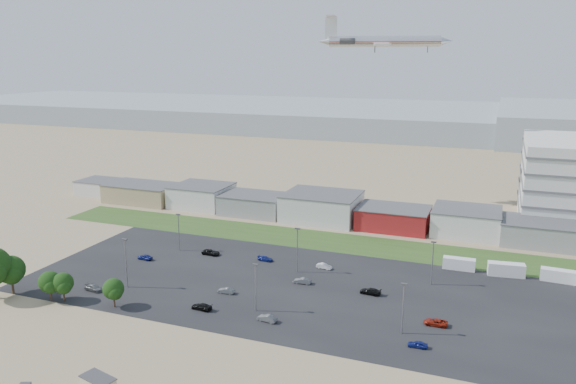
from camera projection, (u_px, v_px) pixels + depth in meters
The scene contains 31 objects.
ground at pixel (237, 323), 104.52m from camera, with size 700.00×700.00×0.00m, color #998461.
parking_lot at pixel (299, 287), 120.94m from camera, with size 120.00×50.00×0.01m, color black.
grass_strip at pixel (321, 240), 151.73m from camera, with size 160.00×16.00×0.02m, color #2F4B1C.
hills_backdrop at pixel (498, 124), 375.49m from camera, with size 700.00×200.00×9.00m, color gray, non-canonical shape.
building_row at pixel (288, 204), 173.96m from camera, with size 170.00×20.00×8.00m, color silver, non-canonical shape.
box_trailer_a at pixel (459, 264), 130.70m from camera, with size 7.27×2.27×2.73m, color silver, non-canonical shape.
box_trailer_b at pixel (506, 269), 126.80m from camera, with size 7.95×2.49×2.98m, color silver, non-canonical shape.
box_trailer_c at pixel (558, 276), 123.55m from camera, with size 7.33×2.29×2.75m, color silver, non-canonical shape.
tree_left at pixel (11, 273), 116.35m from camera, with size 6.28×6.28×9.42m, color black, non-canonical shape.
tree_mid at pixel (50, 284), 113.31m from camera, with size 4.76×4.76×7.13m, color black, non-canonical shape.
tree_right at pixel (63, 285), 113.14m from camera, with size 4.57×4.57×6.86m, color black, non-canonical shape.
tree_near at pixel (114, 291), 110.51m from camera, with size 4.48×4.48×6.72m, color black, non-canonical shape.
lightpole_front_l at pixel (126, 263), 119.62m from camera, with size 1.28×0.53×10.86m, color slate, non-canonical shape.
lightpole_front_m at pixel (256, 288), 108.43m from camera, with size 1.14×0.47×9.68m, color slate, non-canonical shape.
lightpole_front_r at pixel (403, 309), 99.48m from camera, with size 1.13×0.47×9.59m, color slate, non-canonical shape.
lightpole_back_l at pixel (179, 232), 142.75m from camera, with size 1.14×0.47×9.66m, color slate, non-canonical shape.
lightpole_back_m at pixel (297, 250), 128.13m from camera, with size 1.24×0.52×10.58m, color slate, non-canonical shape.
lightpole_back_r at pixel (432, 263), 121.13m from camera, with size 1.15×0.48×9.81m, color slate, non-canonical shape.
airliner at pixel (384, 41), 180.37m from camera, with size 43.26×29.50×12.78m, color silver, non-canonical shape.
parked_car_0 at pixel (436, 322), 103.46m from camera, with size 1.99×4.32×1.20m, color maroon.
parked_car_2 at pixel (418, 344), 95.60m from camera, with size 1.35×3.35×1.14m, color navy.
parked_car_3 at pixel (202, 307), 109.92m from camera, with size 1.76×4.32×1.25m, color black.
parked_car_4 at pixel (226, 291), 117.53m from camera, with size 1.25×3.60×1.18m, color #595B5E.
parked_car_5 at pixel (145, 257), 137.10m from camera, with size 1.55×3.86×1.32m, color navy.
parked_car_6 at pixel (265, 259), 136.31m from camera, with size 1.56×3.83×1.11m, color navy.
parked_car_7 at pixel (302, 281), 122.61m from camera, with size 1.33×3.82×1.26m, color #595B5E.
parked_car_9 at pixel (211, 252), 140.45m from camera, with size 2.13×4.62×1.28m, color black.
parked_car_10 at pixel (94, 288), 118.83m from camera, with size 1.79×4.40×1.28m, color #595B5E.
parked_car_11 at pixel (324, 266), 131.28m from camera, with size 1.28×3.68×1.21m, color silver.
parked_car_12 at pixel (370, 291), 117.07m from camera, with size 1.81×4.45×1.29m, color black.
parked_car_13 at pixel (267, 318), 105.02m from camera, with size 1.34×3.85×1.27m, color #595B5E.
Camera 1 is at (43.28, -86.13, 48.19)m, focal length 35.00 mm.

